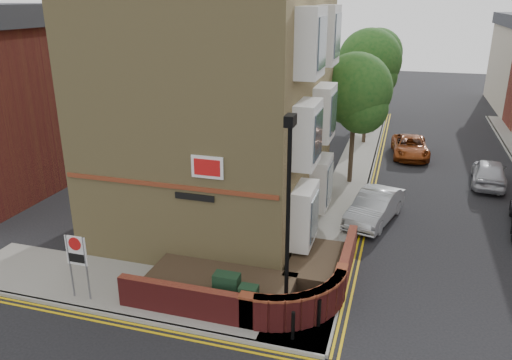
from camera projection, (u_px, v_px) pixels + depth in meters
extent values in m
plane|color=black|center=(222.00, 338.00, 14.42)|extent=(120.00, 120.00, 0.00)
cube|color=gray|center=(139.00, 290.00, 16.69)|extent=(13.00, 3.00, 0.12)
cube|color=gray|center=(353.00, 170.00, 28.25)|extent=(2.00, 32.00, 0.12)
cube|color=gray|center=(115.00, 316.00, 15.34)|extent=(13.00, 0.15, 0.12)
cube|color=gray|center=(371.00, 172.00, 27.98)|extent=(0.15, 32.00, 0.12)
cube|color=gold|center=(111.00, 322.00, 15.13)|extent=(13.00, 0.28, 0.01)
cube|color=gold|center=(376.00, 173.00, 27.93)|extent=(0.28, 32.00, 0.01)
cube|color=#9E8954|center=(218.00, 92.00, 20.49)|extent=(8.00, 10.00, 11.00)
cube|color=brown|center=(167.00, 186.00, 16.76)|extent=(7.80, 0.06, 0.15)
cube|color=white|center=(207.00, 167.00, 16.07)|extent=(1.10, 0.05, 0.75)
cube|color=black|center=(194.00, 197.00, 16.58)|extent=(1.40, 0.04, 0.22)
cylinder|color=black|center=(288.00, 230.00, 13.99)|extent=(0.12, 0.12, 6.00)
cylinder|color=black|center=(286.00, 309.00, 14.88)|extent=(0.20, 0.20, 0.80)
cube|color=black|center=(290.00, 120.00, 12.91)|extent=(0.25, 0.50, 0.30)
cube|color=black|center=(227.00, 291.00, 15.42)|extent=(0.80, 0.45, 1.20)
cube|color=black|center=(249.00, 302.00, 14.95)|extent=(0.55, 0.40, 1.10)
cylinder|color=black|center=(293.00, 326.00, 14.04)|extent=(0.11, 0.11, 0.90)
cylinder|color=black|center=(319.00, 313.00, 14.60)|extent=(0.11, 0.11, 0.90)
cylinder|color=slate|center=(70.00, 266.00, 15.88)|extent=(0.06, 0.06, 2.20)
cylinder|color=slate|center=(87.00, 269.00, 15.72)|extent=(0.06, 0.06, 2.20)
cube|color=white|center=(76.00, 251.00, 15.59)|extent=(0.72, 0.04, 1.00)
cylinder|color=red|center=(75.00, 244.00, 15.48)|extent=(0.44, 0.02, 0.44)
cylinder|color=#382B1E|center=(352.00, 140.00, 25.65)|extent=(0.24, 0.24, 4.55)
sphere|color=#1A4D19|center=(356.00, 89.00, 24.75)|extent=(3.64, 3.64, 3.64)
sphere|color=#1A4D19|center=(362.00, 108.00, 24.67)|extent=(2.60, 2.60, 2.60)
sphere|color=#1A4D19|center=(350.00, 97.00, 25.35)|extent=(2.86, 2.86, 2.86)
cylinder|color=#382B1E|center=(366.00, 105.00, 32.76)|extent=(0.24, 0.24, 5.04)
sphere|color=#1A4D19|center=(370.00, 60.00, 31.77)|extent=(4.03, 4.03, 4.03)
sphere|color=#1A4D19|center=(375.00, 76.00, 31.71)|extent=(2.88, 2.88, 2.88)
sphere|color=#1A4D19|center=(365.00, 67.00, 32.38)|extent=(3.17, 3.17, 3.17)
cylinder|color=#382B1E|center=(375.00, 87.00, 40.00)|extent=(0.24, 0.24, 4.76)
sphere|color=#1A4D19|center=(378.00, 53.00, 39.07)|extent=(3.81, 3.81, 3.81)
sphere|color=#1A4D19|center=(382.00, 65.00, 39.00)|extent=(2.72, 2.72, 2.72)
sphere|color=#1A4D19|center=(374.00, 58.00, 39.67)|extent=(2.99, 2.99, 2.99)
cylinder|color=black|center=(375.00, 110.00, 35.67)|extent=(0.10, 0.10, 3.20)
imported|color=black|center=(377.00, 80.00, 34.94)|extent=(0.20, 0.16, 1.00)
imported|color=#ADB1B4|center=(375.00, 207.00, 21.74)|extent=(2.48, 4.39, 1.37)
imported|color=maroon|center=(410.00, 147.00, 30.78)|extent=(2.45, 4.63, 1.24)
imported|color=#B5B7BE|center=(489.00, 172.00, 26.02)|extent=(2.03, 4.23, 1.39)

